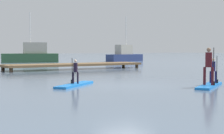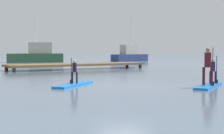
{
  "view_description": "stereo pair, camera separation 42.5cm",
  "coord_description": "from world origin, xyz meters",
  "px_view_note": "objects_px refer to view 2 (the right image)",
  "views": [
    {
      "loc": [
        -9.71,
        -14.29,
        1.74
      ],
      "look_at": [
        0.62,
        2.11,
        0.79
      ],
      "focal_mm": 58.18,
      "sensor_mm": 36.0,
      "label": 1
    },
    {
      "loc": [
        -9.35,
        -14.51,
        1.74
      ],
      "look_at": [
        0.62,
        2.11,
        0.79
      ],
      "focal_mm": 58.18,
      "sensor_mm": 36.0,
      "label": 2
    }
  ],
  "objects_px": {
    "paddler_adult": "(208,64)",
    "paddler_child_front": "(213,69)",
    "paddler_child_solo": "(74,70)",
    "paddleboard_near": "(75,85)",
    "motor_boat_small_navy": "(130,55)",
    "paddleboard_far": "(209,86)",
    "fishing_boat_green_midground": "(36,55)"
  },
  "relations": [
    {
      "from": "motor_boat_small_navy",
      "to": "paddleboard_near",
      "type": "bearing_deg",
      "value": -128.01
    },
    {
      "from": "paddleboard_near",
      "to": "paddleboard_far",
      "type": "relative_size",
      "value": 0.91
    },
    {
      "from": "paddleboard_far",
      "to": "fishing_boat_green_midground",
      "type": "relative_size",
      "value": 0.43
    },
    {
      "from": "paddleboard_near",
      "to": "paddler_child_solo",
      "type": "height_order",
      "value": "paddler_child_solo"
    },
    {
      "from": "paddleboard_far",
      "to": "paddler_adult",
      "type": "distance_m",
      "value": 1.08
    },
    {
      "from": "paddler_adult",
      "to": "paddleboard_far",
      "type": "bearing_deg",
      "value": 33.22
    },
    {
      "from": "paddleboard_far",
      "to": "paddler_adult",
      "type": "xyz_separation_m",
      "value": [
        -0.27,
        -0.18,
        1.03
      ]
    },
    {
      "from": "paddleboard_near",
      "to": "paddleboard_far",
      "type": "bearing_deg",
      "value": -35.94
    },
    {
      "from": "paddler_adult",
      "to": "motor_boat_small_navy",
      "type": "relative_size",
      "value": 0.27
    },
    {
      "from": "fishing_boat_green_midground",
      "to": "motor_boat_small_navy",
      "type": "distance_m",
      "value": 13.16
    },
    {
      "from": "paddleboard_near",
      "to": "paddler_adult",
      "type": "relative_size",
      "value": 1.72
    },
    {
      "from": "paddleboard_near",
      "to": "paddler_child_front",
      "type": "xyz_separation_m",
      "value": [
        5.82,
        -3.27,
        0.73
      ]
    },
    {
      "from": "paddler_child_solo",
      "to": "fishing_boat_green_midground",
      "type": "relative_size",
      "value": 0.16
    },
    {
      "from": "paddler_child_solo",
      "to": "paddler_adult",
      "type": "height_order",
      "value": "paddler_adult"
    },
    {
      "from": "paddleboard_near",
      "to": "paddler_child_solo",
      "type": "bearing_deg",
      "value": 103.4
    },
    {
      "from": "paddleboard_far",
      "to": "paddler_adult",
      "type": "bearing_deg",
      "value": -146.78
    },
    {
      "from": "paddler_child_front",
      "to": "fishing_boat_green_midground",
      "type": "distance_m",
      "value": 34.19
    },
    {
      "from": "paddler_adult",
      "to": "paddler_child_front",
      "type": "relative_size",
      "value": 1.31
    },
    {
      "from": "paddleboard_near",
      "to": "paddler_adult",
      "type": "bearing_deg",
      "value": -38.73
    },
    {
      "from": "paddler_child_front",
      "to": "paddleboard_near",
      "type": "bearing_deg",
      "value": 150.7
    },
    {
      "from": "paddler_child_solo",
      "to": "motor_boat_small_navy",
      "type": "height_order",
      "value": "motor_boat_small_navy"
    },
    {
      "from": "paddleboard_far",
      "to": "motor_boat_small_navy",
      "type": "relative_size",
      "value": 0.5
    },
    {
      "from": "paddler_child_front",
      "to": "fishing_boat_green_midground",
      "type": "bearing_deg",
      "value": 84.99
    },
    {
      "from": "paddleboard_near",
      "to": "motor_boat_small_navy",
      "type": "height_order",
      "value": "motor_boat_small_navy"
    },
    {
      "from": "motor_boat_small_navy",
      "to": "paddleboard_far",
      "type": "bearing_deg",
      "value": -117.74
    },
    {
      "from": "paddleboard_near",
      "to": "motor_boat_small_navy",
      "type": "distance_m",
      "value": 35.03
    },
    {
      "from": "paddleboard_far",
      "to": "paddleboard_near",
      "type": "bearing_deg",
      "value": 144.06
    },
    {
      "from": "paddleboard_near",
      "to": "motor_boat_small_navy",
      "type": "relative_size",
      "value": 0.46
    },
    {
      "from": "paddler_adult",
      "to": "paddler_child_front",
      "type": "bearing_deg",
      "value": 31.96
    },
    {
      "from": "paddler_child_front",
      "to": "paddleboard_far",
      "type": "bearing_deg",
      "value": -148.53
    },
    {
      "from": "motor_boat_small_navy",
      "to": "paddler_child_solo",
      "type": "bearing_deg",
      "value": -128.03
    },
    {
      "from": "paddler_child_front",
      "to": "paddler_adult",
      "type": "bearing_deg",
      "value": -148.04
    }
  ]
}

